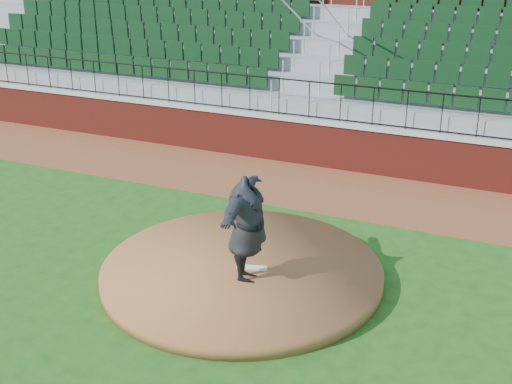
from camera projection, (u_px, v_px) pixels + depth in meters
ground at (223, 285)px, 12.46m from camera, size 90.00×90.00×0.00m
warning_track at (318, 187)px, 17.04m from camera, size 34.00×3.20×0.01m
field_wall at (338, 147)px, 18.17m from camera, size 34.00×0.35×1.20m
wall_cap at (340, 123)px, 17.93m from camera, size 34.00×0.45×0.10m
wall_railing at (341, 103)px, 17.73m from camera, size 34.00×0.05×1.00m
seating_stands at (369, 65)px, 19.85m from camera, size 34.00×5.10×4.60m
concourse_wall at (392, 36)px, 22.06m from camera, size 34.00×0.50×5.50m
pitchers_mound at (242, 272)px, 12.66m from camera, size 5.26×5.26×0.25m
pitching_rubber at (252, 268)px, 12.51m from camera, size 0.59×0.30×0.04m
pitcher at (247, 229)px, 11.79m from camera, size 1.18×2.53×1.99m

